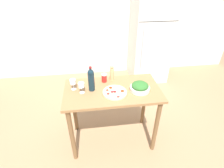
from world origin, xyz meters
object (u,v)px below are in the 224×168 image
at_px(pepper_mill, 112,73).
at_px(homemade_pizza, 115,92).
at_px(wine_glass_near, 81,86).
at_px(wine_glass_far, 73,82).
at_px(wine_bottle, 91,79).
at_px(salad_bowl, 140,87).
at_px(salt_canister, 104,78).
at_px(refrigerator, 150,38).

distance_m(pepper_mill, homemade_pizza, 0.33).
distance_m(wine_glass_near, wine_glass_far, 0.13).
bearing_deg(wine_glass_far, homemade_pizza, -17.16).
xyz_separation_m(wine_glass_far, pepper_mill, (0.50, 0.16, -0.00)).
relative_size(wine_bottle, pepper_mill, 1.52).
relative_size(salad_bowl, salt_canister, 2.13).
relative_size(refrigerator, wine_glass_far, 13.46).
bearing_deg(wine_glass_near, wine_bottle, 20.59).
bearing_deg(pepper_mill, homemade_pizza, -91.39).
distance_m(wine_bottle, pepper_mill, 0.35).
bearing_deg(salad_bowl, homemade_pizza, -176.67).
distance_m(refrigerator, homemade_pizza, 2.07).
xyz_separation_m(wine_bottle, salt_canister, (0.17, 0.17, -0.09)).
xyz_separation_m(wine_glass_near, salt_canister, (0.29, 0.21, -0.05)).
xyz_separation_m(refrigerator, homemade_pizza, (-1.03, -1.79, -0.04)).
relative_size(wine_glass_far, salad_bowl, 0.58).
height_order(wine_bottle, wine_glass_near, wine_bottle).
bearing_deg(wine_bottle, homemade_pizza, -22.11).
relative_size(wine_glass_near, salad_bowl, 0.58).
distance_m(salad_bowl, salt_canister, 0.49).
height_order(wine_glass_near, pepper_mill, pepper_mill).
bearing_deg(salad_bowl, salt_canister, 147.60).
bearing_deg(homemade_pizza, salad_bowl, 3.33).
distance_m(homemade_pizza, salt_canister, 0.30).
distance_m(wine_bottle, wine_glass_far, 0.23).
bearing_deg(salt_canister, pepper_mill, 18.60).
relative_size(wine_bottle, homemade_pizza, 1.08).
bearing_deg(wine_glass_far, salt_canister, 17.99).
distance_m(wine_glass_near, pepper_mill, 0.47).
xyz_separation_m(pepper_mill, homemade_pizza, (-0.01, -0.31, -0.09)).
bearing_deg(refrigerator, wine_bottle, -127.53).
relative_size(wine_glass_near, salt_canister, 1.23).
xyz_separation_m(salad_bowl, homemade_pizza, (-0.31, -0.02, -0.04)).
bearing_deg(homemade_pizza, wine_bottle, 157.89).
distance_m(wine_glass_far, homemade_pizza, 0.52).
height_order(wine_bottle, salad_bowl, wine_bottle).
bearing_deg(salt_canister, homemade_pizza, -70.48).
relative_size(refrigerator, wine_bottle, 5.93).
distance_m(refrigerator, salt_canister, 1.89).
relative_size(wine_bottle, wine_glass_near, 2.27).
xyz_separation_m(refrigerator, salt_canister, (-1.12, -1.51, 0.01)).
xyz_separation_m(salad_bowl, salt_canister, (-0.41, 0.26, 0.01)).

